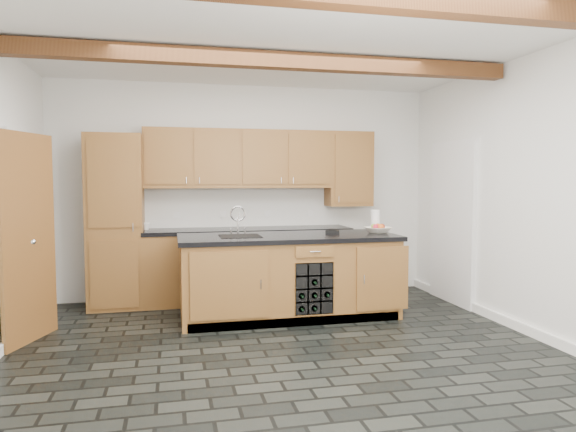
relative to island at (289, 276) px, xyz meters
name	(u,v)px	position (x,y,z in m)	size (l,w,h in m)	color
ground	(288,356)	(-0.31, -1.28, -0.46)	(5.00, 5.00, 0.00)	black
room_shell	(267,183)	(-0.39, -0.75, 1.06)	(5.01, 5.00, 5.00)	white
back_cabinetry	(221,225)	(-0.68, 0.95, 0.52)	(3.65, 0.62, 2.20)	brown
island	(289,276)	(0.00, 0.00, 0.00)	(2.48, 0.96, 0.93)	brown
faucet	(240,233)	(-0.56, 0.05, 0.50)	(0.45, 0.40, 0.34)	black
kitchen_scale	(332,231)	(0.54, 0.10, 0.49)	(0.18, 0.14, 0.05)	black
fruit_bowl	(378,230)	(1.07, 0.01, 0.50)	(0.29, 0.29, 0.07)	silver
fruit_cluster	(378,227)	(1.07, 0.01, 0.54)	(0.16, 0.17, 0.07)	#A82F16
paper_towel	(376,221)	(1.11, 0.18, 0.60)	(0.11, 0.11, 0.26)	white
mug	(146,226)	(-1.61, 0.99, 0.51)	(0.10, 0.10, 0.09)	white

